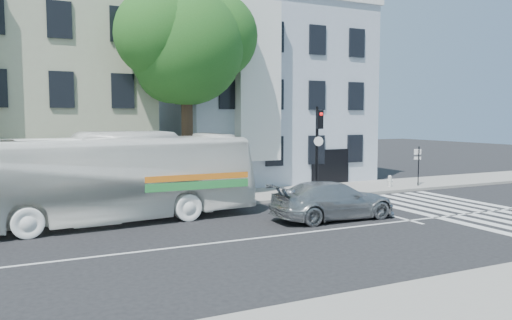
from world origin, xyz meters
TOP-DOWN VIEW (x-y plane):
  - ground at (0.00, 0.00)m, footprint 120.00×120.00m
  - sidewalk_far at (0.00, 8.00)m, footprint 80.00×4.00m
  - building_left at (-7.00, 15.00)m, footprint 12.00×10.00m
  - building_right at (7.00, 15.00)m, footprint 12.00×10.00m
  - street_tree at (0.06, 8.74)m, footprint 7.30×5.90m
  - bus at (-4.97, 4.79)m, footprint 3.89×12.93m
  - sedan at (3.93, 1.60)m, footprint 2.20×5.30m
  - hedge at (-4.55, 6.80)m, footprint 8.53×2.02m
  - traffic_signal at (6.41, 6.66)m, footprint 0.48×0.55m
  - fire_hydrant at (11.65, 7.22)m, footprint 0.38×0.23m
  - far_sign_pole at (13.44, 6.91)m, footprint 0.39×0.23m

SIDE VIEW (x-z plane):
  - ground at x=0.00m, z-range 0.00..0.00m
  - sidewalk_far at x=0.00m, z-range 0.00..0.15m
  - fire_hydrant at x=11.65m, z-range 0.16..0.82m
  - hedge at x=-4.55m, z-range 0.15..0.85m
  - sedan at x=3.93m, z-range 0.00..1.53m
  - far_sign_pole at x=13.44m, z-range 0.47..2.75m
  - bus at x=-4.97m, z-range 0.00..3.55m
  - traffic_signal at x=6.41m, z-range 0.68..5.35m
  - building_left at x=-7.00m, z-range 0.00..11.00m
  - building_right at x=7.00m, z-range 0.00..11.00m
  - street_tree at x=0.06m, z-range 2.28..13.38m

